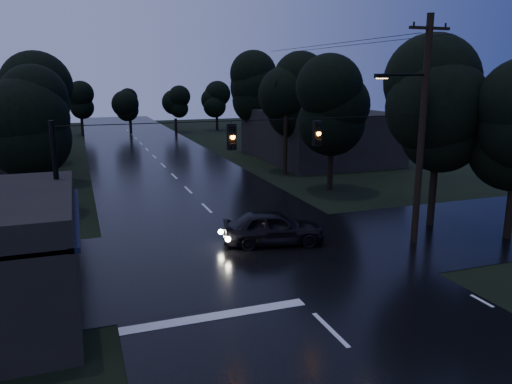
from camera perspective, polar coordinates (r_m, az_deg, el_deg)
main_road at (r=38.41m, az=-9.33°, el=1.76°), size 12.00×120.00×0.02m
cross_street at (r=21.55m, az=-0.36°, el=-7.10°), size 60.00×9.00×0.02m
building_far_right at (r=46.30m, az=6.99°, el=6.51°), size 10.00×14.00×4.40m
utility_pole_main at (r=23.05m, az=18.29°, el=7.01°), size 3.50×0.30×10.00m
utility_pole_far at (r=38.32m, az=3.42°, el=7.75°), size 2.00×0.30×7.50m
anchor_pole_left at (r=18.63m, az=-21.59°, el=-1.63°), size 0.18×0.18×6.00m
span_signals at (r=19.60m, az=2.15°, el=6.66°), size 15.00×0.37×1.12m
tree_corner_near at (r=26.17m, az=20.24°, el=9.14°), size 4.48×4.48×9.44m
tree_left_a at (r=29.25m, az=-24.42°, el=7.64°), size 3.92×3.92×8.26m
tree_left_b at (r=37.23m, az=-24.52°, el=9.14°), size 4.20×4.20×8.85m
tree_left_c at (r=47.23m, az=-24.41°, el=10.21°), size 4.48×4.48×9.44m
tree_right_a at (r=33.10m, az=8.73°, el=9.80°), size 4.20×4.20×8.85m
tree_right_b at (r=40.53m, az=4.05°, el=11.03°), size 4.48×4.48×9.44m
tree_right_c at (r=50.04m, az=-0.01°, el=11.88°), size 4.76×4.76×10.03m
car at (r=22.59m, az=2.00°, el=-4.06°), size 4.86×2.73×1.56m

